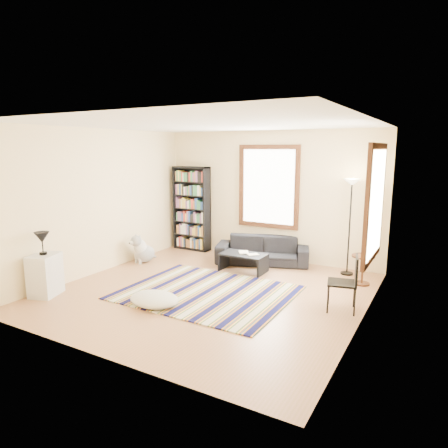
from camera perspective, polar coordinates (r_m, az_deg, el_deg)
The scene contains 21 objects.
floor at distance 6.97m, azimuth -2.05°, elevation -10.00°, with size 5.00×5.00×0.10m, color #A26C4A.
ceiling at distance 6.53m, azimuth -2.23°, elevation 14.52°, with size 5.00×5.00×0.10m, color white.
wall_back at distance 8.85m, azimuth 6.55°, elevation 4.06°, with size 5.00×0.10×2.80m, color beige.
wall_front at distance 4.66m, azimuth -18.79°, elevation -2.45°, with size 5.00×0.10×2.80m, color beige.
wall_left at distance 8.21m, azimuth -17.50°, elevation 3.12°, with size 0.10×5.00×2.80m, color beige.
wall_right at distance 5.71m, azimuth 20.23°, elevation -0.19°, with size 0.10×5.00×2.80m, color beige.
window_back at distance 8.76m, azimuth 6.38°, elevation 5.31°, with size 1.20×0.06×1.60m, color white.
window_right at distance 6.47m, azimuth 20.82°, elevation 2.78°, with size 0.06×1.20×1.60m, color white.
rug at distance 6.89m, azimuth -2.52°, elevation -9.72°, with size 2.78×2.23×0.02m, color #0B0C3B.
sofa at distance 8.58m, azimuth 5.51°, elevation -3.73°, with size 0.76×1.94×0.57m, color black.
bookshelf at distance 9.62m, azimuth -4.64°, elevation 2.22°, with size 0.90×0.30×2.00m, color black.
coffee_table at distance 8.01m, azimuth 2.79°, elevation -5.49°, with size 0.90×0.50×0.36m, color black.
book_a at distance 8.01m, azimuth 2.16°, elevation -4.08°, with size 0.25×0.19×0.02m, color beige.
book_b at distance 7.94m, azimuth 3.93°, elevation -4.24°, with size 0.16×0.22×0.02m, color beige.
floor_cushion at distance 6.43m, azimuth -9.92°, elevation -10.54°, with size 0.83×0.62×0.21m, color beige.
floor_lamp at distance 8.00m, azimuth 17.48°, elevation -0.48°, with size 0.30×0.30×1.86m, color black, non-canonical shape.
side_table at distance 7.64m, azimuth 19.17°, elevation -6.22°, with size 0.40×0.40×0.54m, color #4D2D13.
folding_chair at distance 6.31m, azimuth 16.50°, elevation -8.08°, with size 0.42×0.40×0.86m, color black.
white_cabinet at distance 7.32m, azimuth -24.19°, elevation -6.65°, with size 0.38×0.50×0.70m, color silver.
table_lamp at distance 7.18m, azimuth -24.52°, elevation -2.53°, with size 0.24×0.24×0.38m, color black, non-canonical shape.
dog at distance 8.78m, azimuth -11.28°, elevation -3.40°, with size 0.43×0.61×0.61m, color #B9B9B9, non-canonical shape.
Camera 1 is at (3.42, -5.55, 2.42)m, focal length 32.00 mm.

